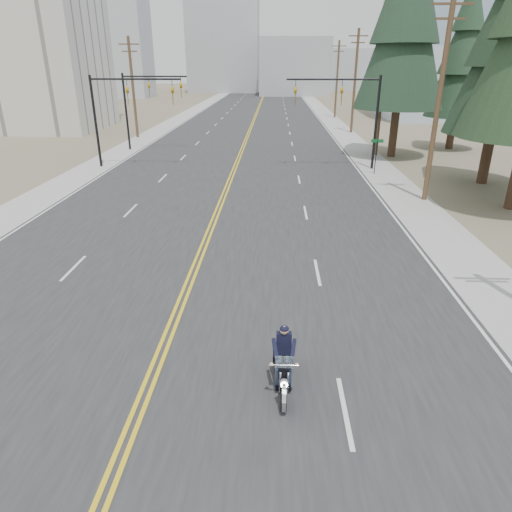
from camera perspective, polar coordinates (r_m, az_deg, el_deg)
The scene contains 23 objects.
road at distance 75.23m, azimuth -0.13°, elevation 16.97°, with size 20.00×200.00×0.01m, color #303033.
sidewalk_left at distance 76.59m, azimuth -9.14°, elevation 16.80°, with size 3.00×200.00×0.01m, color #A5A5A0.
sidewalk_right at distance 75.62m, azimuth 9.00°, elevation 16.74°, with size 3.00×200.00×0.01m, color #A5A5A0.
traffic_mast_left at distance 38.83m, azimuth -16.78°, elevation 17.80°, with size 7.10×0.26×7.00m.
traffic_mast_right at distance 37.32m, azimuth 11.82°, elevation 18.09°, with size 7.10×0.26×7.00m.
traffic_mast_far at distance 46.57m, azimuth -14.02°, elevation 18.70°, with size 6.10×0.26×7.00m.
street_sign at distance 36.08m, azimuth 14.82°, elevation 12.64°, with size 0.90×0.06×2.62m.
utility_pole_b at distance 29.33m, azimuth 21.91°, elevation 17.86°, with size 2.20×0.30×11.50m.
utility_pole_c at distance 43.81m, azimuth 15.49°, elevation 19.46°, with size 2.20×0.30×11.00m.
utility_pole_d at distance 58.53m, azimuth 12.27°, elevation 20.67°, with size 2.20×0.30×11.50m.
utility_pole_e at distance 75.36m, azimuth 10.10°, elevation 21.02°, with size 2.20×0.30×11.00m.
utility_pole_left at distance 55.09m, azimuth -15.14°, elevation 19.78°, with size 2.20×0.30×10.50m.
glass_building at distance 80.14m, azimuth 25.45°, elevation 22.49°, with size 24.00×16.00×20.00m, color #9EB5CC.
haze_bldg_a at distance 125.75m, azimuth -16.78°, elevation 23.50°, with size 14.00×12.00×22.00m, color #B7BCC6.
haze_bldg_b at distance 129.85m, azimuth 4.82°, elevation 22.48°, with size 18.00×14.00×14.00m, color #ADB2B7.
haze_bldg_c at distance 120.52m, azimuth 21.77°, elevation 22.01°, with size 16.00×12.00×18.00m, color #B7BCC6.
haze_bldg_d at distance 145.65m, azimuth -4.04°, elevation 24.90°, with size 20.00×15.00×26.00m, color #ADB2B7.
haze_bldg_e at distance 156.30m, azimuth 11.16°, elevation 21.86°, with size 14.00×14.00×12.00m, color #B7BCC6.
haze_bldg_f at distance 144.88m, azimuth -20.73°, elevation 21.65°, with size 12.00×12.00×16.00m, color #ADB2B7.
motorcyclist at distance 11.85m, azimuth 3.49°, elevation -12.96°, with size 0.92×2.16×1.68m, color black, non-canonical shape.
conifer_mid at distance 35.51m, azimuth 29.30°, elevation 23.58°, with size 6.41×6.41×17.10m.
conifer_tall at distance 43.63m, azimuth 18.47°, elevation 27.45°, with size 7.53×7.53×20.91m.
conifer_far at distance 49.53m, azimuth 24.61°, elevation 22.28°, with size 5.77×5.77×15.44m.
Camera 1 is at (3.20, -4.76, 7.77)m, focal length 32.00 mm.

